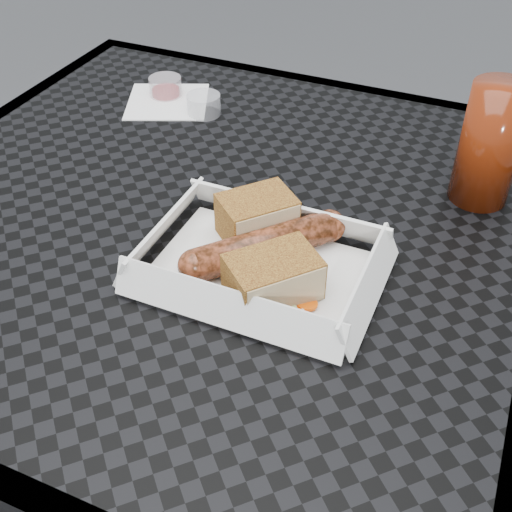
% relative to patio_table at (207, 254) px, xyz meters
% --- Properties ---
extents(patio_table, '(0.80, 0.80, 0.74)m').
position_rel_patio_table_xyz_m(patio_table, '(0.00, 0.00, 0.00)').
color(patio_table, black).
rests_on(patio_table, ground).
extents(food_tray, '(0.22, 0.15, 0.00)m').
position_rel_patio_table_xyz_m(food_tray, '(0.11, -0.08, 0.08)').
color(food_tray, white).
rests_on(food_tray, patio_table).
extents(bratwurst, '(0.14, 0.16, 0.04)m').
position_rel_patio_table_xyz_m(bratwurst, '(0.11, -0.06, 0.10)').
color(bratwurst, brown).
rests_on(bratwurst, food_tray).
extents(bread_near, '(0.09, 0.10, 0.05)m').
position_rel_patio_table_xyz_m(bread_near, '(0.08, -0.03, 0.10)').
color(bread_near, olive).
rests_on(bread_near, food_tray).
extents(bread_far, '(0.10, 0.11, 0.05)m').
position_rel_patio_table_xyz_m(bread_far, '(0.14, -0.11, 0.10)').
color(bread_far, olive).
rests_on(bread_far, food_tray).
extents(veg_garnish, '(0.03, 0.03, 0.00)m').
position_rel_patio_table_xyz_m(veg_garnish, '(0.16, -0.12, 0.08)').
color(veg_garnish, '#FB5C0A').
rests_on(veg_garnish, food_tray).
extents(napkin, '(0.16, 0.16, 0.00)m').
position_rel_patio_table_xyz_m(napkin, '(-0.18, 0.22, 0.08)').
color(napkin, white).
rests_on(napkin, patio_table).
extents(condiment_cup_sauce, '(0.05, 0.05, 0.03)m').
position_rel_patio_table_xyz_m(condiment_cup_sauce, '(-0.19, 0.24, 0.09)').
color(condiment_cup_sauce, maroon).
rests_on(condiment_cup_sauce, patio_table).
extents(condiment_cup_empty, '(0.05, 0.05, 0.03)m').
position_rel_patio_table_xyz_m(condiment_cup_empty, '(-0.11, 0.21, 0.09)').
color(condiment_cup_empty, silver).
rests_on(condiment_cup_empty, patio_table).
extents(drink_glass, '(0.07, 0.07, 0.15)m').
position_rel_patio_table_xyz_m(drink_glass, '(0.30, 0.15, 0.15)').
color(drink_glass, '#591A07').
rests_on(drink_glass, patio_table).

